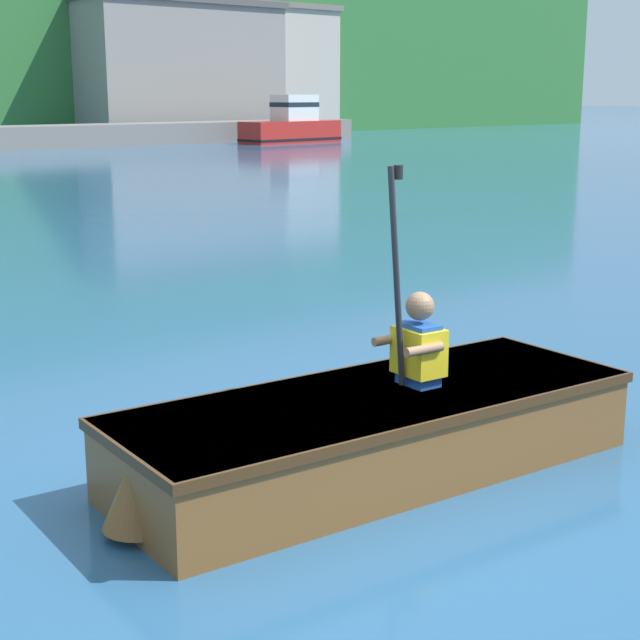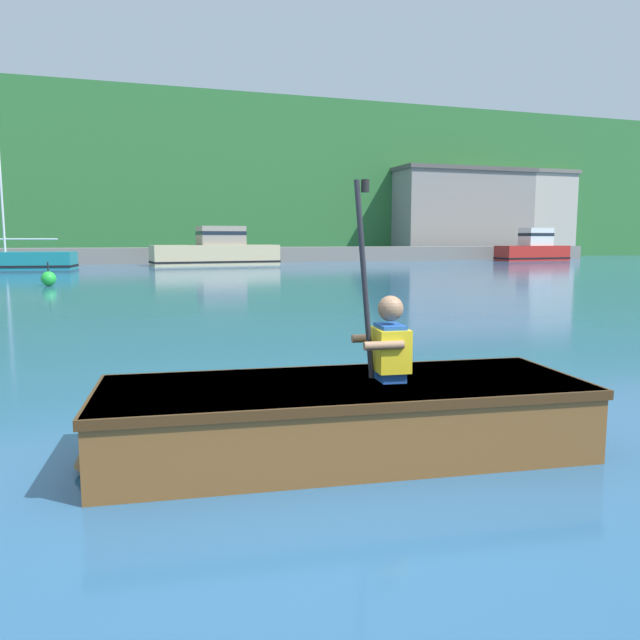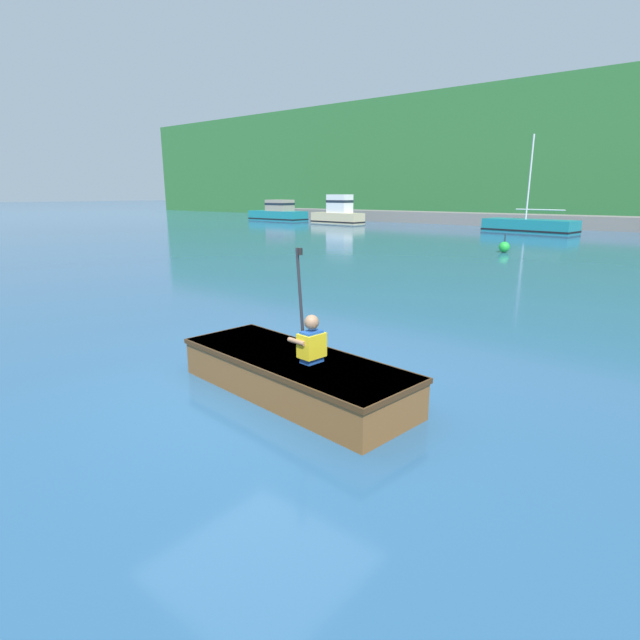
% 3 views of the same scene
% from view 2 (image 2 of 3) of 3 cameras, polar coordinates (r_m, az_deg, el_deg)
% --- Properties ---
extents(ground_plane, '(300.00, 300.00, 0.00)m').
position_cam_2_polar(ground_plane, '(3.88, -1.81, -13.94)').
color(ground_plane, '#28567F').
extents(shoreline_ridge, '(120.00, 20.00, 11.31)m').
position_cam_2_polar(shoreline_ridge, '(53.31, -17.48, 11.67)').
color(shoreline_ridge, '#2D6B33').
rests_on(shoreline_ridge, ground).
extents(waterfront_office_block_center, '(10.54, 11.06, 6.61)m').
position_cam_2_polar(waterfront_office_block_center, '(51.75, 10.78, 9.42)').
color(waterfront_office_block_center, gray).
rests_on(waterfront_office_block_center, ground).
extents(waterfront_apartment_right, '(11.48, 6.59, 6.97)m').
position_cam_2_polar(waterfront_apartment_right, '(55.08, 15.82, 9.33)').
color(waterfront_apartment_right, '#B2A899').
rests_on(waterfront_apartment_right, ground).
extents(marina_dock, '(61.19, 2.40, 0.90)m').
position_cam_2_polar(marina_dock, '(37.76, -16.79, 5.66)').
color(marina_dock, slate).
rests_on(marina_dock, ground).
extents(moored_boat_dock_west_inner, '(6.94, 2.67, 2.09)m').
position_cam_2_polar(moored_boat_dock_west_inner, '(34.47, -9.44, 6.25)').
color(moored_boat_dock_west_inner, '#CCB789').
rests_on(moored_boat_dock_west_inner, ground).
extents(moored_boat_dock_center_near, '(5.79, 2.70, 5.86)m').
position_cam_2_polar(moored_boat_dock_center_near, '(32.76, -26.33, 4.88)').
color(moored_boat_dock_center_near, '#197A84').
rests_on(moored_boat_dock_center_near, ground).
extents(moored_boat_dock_center_far, '(5.04, 1.89, 2.11)m').
position_cam_2_polar(moored_boat_dock_center_far, '(43.21, 18.91, 6.18)').
color(moored_boat_dock_center_far, red).
rests_on(moored_boat_dock_center_far, ground).
extents(rowboat_foreground, '(3.34, 1.47, 0.48)m').
position_cam_2_polar(rowboat_foreground, '(4.15, 1.54, -8.57)').
color(rowboat_foreground, brown).
rests_on(rowboat_foreground, ground).
extents(person_paddler, '(0.38, 0.38, 1.31)m').
position_cam_2_polar(person_paddler, '(4.14, 6.26, -1.96)').
color(person_paddler, '#1E4CA5').
rests_on(person_paddler, rowboat_foreground).
extents(channel_buoy, '(0.44, 0.44, 0.72)m').
position_cam_2_polar(channel_buoy, '(20.56, -23.57, 3.50)').
color(channel_buoy, green).
rests_on(channel_buoy, ground).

